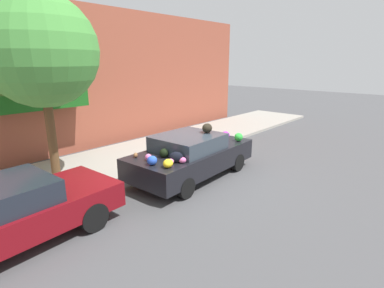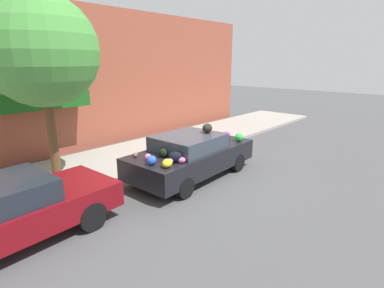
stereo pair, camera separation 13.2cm
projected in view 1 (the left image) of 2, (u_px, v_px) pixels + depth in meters
ground_plane at (187, 174)px, 9.37m from camera, size 60.00×60.00×0.00m
sidewalk_curb at (133, 155)px, 11.08m from camera, size 24.00×3.20×0.12m
building_facade at (92, 80)px, 11.71m from camera, size 18.00×1.20×5.49m
street_tree at (41, 51)px, 7.69m from camera, size 2.94×2.94×5.04m
fire_hydrant at (195, 138)px, 11.89m from camera, size 0.20×0.20×0.70m
art_car at (192, 154)px, 9.03m from camera, size 4.23×2.01×1.62m
parked_car_plain at (7, 213)px, 5.58m from camera, size 4.15×1.91×1.30m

